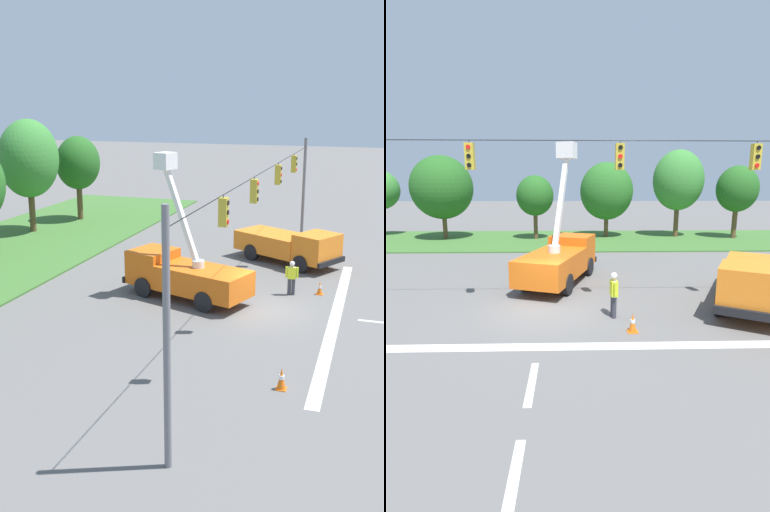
% 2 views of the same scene
% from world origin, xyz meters
% --- Properties ---
extents(ground_plane, '(200.00, 200.00, 0.00)m').
position_xyz_m(ground_plane, '(0.00, 0.00, 0.00)').
color(ground_plane, '#605E5B').
extents(grass_verge, '(56.00, 12.00, 0.10)m').
position_xyz_m(grass_verge, '(0.00, 18.00, 0.05)').
color(grass_verge, '#3D6B2D').
rests_on(grass_verge, ground).
extents(lane_markings, '(17.60, 15.25, 0.01)m').
position_xyz_m(lane_markings, '(0.00, -4.83, 0.00)').
color(lane_markings, silver).
rests_on(lane_markings, ground).
extents(signal_gantry, '(26.20, 0.33, 7.20)m').
position_xyz_m(signal_gantry, '(0.07, -0.00, 4.58)').
color(signal_gantry, slate).
rests_on(signal_gantry, ground).
extents(tree_west, '(5.48, 5.45, 7.63)m').
position_xyz_m(tree_west, '(-10.55, 18.70, 4.77)').
color(tree_west, brown).
rests_on(tree_west, ground).
extents(tree_centre, '(3.37, 3.29, 5.88)m').
position_xyz_m(tree_centre, '(-2.11, 18.38, 4.03)').
color(tree_centre, brown).
rests_on(tree_centre, ground).
extents(tree_east, '(5.01, 4.28, 7.12)m').
position_xyz_m(tree_east, '(4.56, 19.57, 4.42)').
color(tree_east, brown).
rests_on(tree_east, ground).
extents(tree_far_east, '(4.76, 4.14, 8.25)m').
position_xyz_m(tree_far_east, '(11.33, 19.51, 5.42)').
color(tree_far_east, brown).
rests_on(tree_far_east, ground).
extents(tree_east_end, '(3.77, 3.42, 6.76)m').
position_xyz_m(tree_east_end, '(16.50, 18.36, 4.62)').
color(tree_east_end, brown).
rests_on(tree_east_end, ground).
extents(utility_truck_bucket_lift, '(4.29, 6.92, 7.14)m').
position_xyz_m(utility_truck_bucket_lift, '(0.53, 4.11, 1.35)').
color(utility_truck_bucket_lift, orange).
rests_on(utility_truck_bucket_lift, ground).
extents(utility_truck_support_near, '(5.38, 6.92, 2.11)m').
position_xyz_m(utility_truck_support_near, '(8.65, 0.15, 1.13)').
color(utility_truck_support_near, orange).
rests_on(utility_truck_support_near, ground).
extents(road_worker, '(0.28, 0.65, 1.77)m').
position_xyz_m(road_worker, '(2.66, -0.92, 1.00)').
color(road_worker, '#383842').
rests_on(road_worker, ground).
extents(traffic_cone_mid_right, '(0.36, 0.36, 0.69)m').
position_xyz_m(traffic_cone_mid_right, '(3.15, -2.29, 0.33)').
color(traffic_cone_mid_right, orange).
rests_on(traffic_cone_mid_right, ground).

